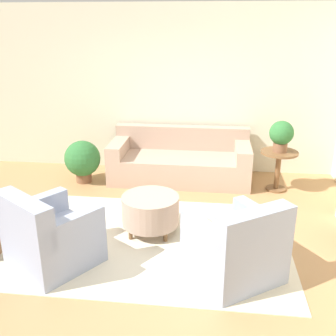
% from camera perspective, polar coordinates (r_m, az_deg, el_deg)
% --- Properties ---
extents(ground_plane, '(16.00, 16.00, 0.00)m').
position_cam_1_polar(ground_plane, '(4.85, -2.57, -10.54)').
color(ground_plane, '#AD7F51').
extents(wall_back, '(9.12, 0.12, 2.80)m').
position_cam_1_polar(wall_back, '(6.85, 0.81, 11.22)').
color(wall_back, beige).
rests_on(wall_back, ground_plane).
extents(rug, '(3.30, 2.28, 0.01)m').
position_cam_1_polar(rug, '(4.85, -2.57, -10.49)').
color(rug, beige).
rests_on(rug, ground_plane).
extents(couch, '(2.28, 0.96, 0.83)m').
position_cam_1_polar(couch, '(6.57, 1.77, 0.91)').
color(couch, tan).
rests_on(couch, ground_plane).
extents(armchair_left, '(1.12, 1.12, 0.86)m').
position_cam_1_polar(armchair_left, '(4.44, -16.83, -9.56)').
color(armchair_left, '#8E99B2').
rests_on(armchair_left, rug).
extents(armchair_right, '(1.12, 1.12, 0.86)m').
position_cam_1_polar(armchair_right, '(4.12, 9.96, -11.48)').
color(armchair_right, '#8E99B2').
rests_on(armchair_right, rug).
extents(ottoman_table, '(0.71, 0.71, 0.48)m').
position_cam_1_polar(ottoman_table, '(4.90, -2.56, -6.10)').
color(ottoman_table, tan).
rests_on(ottoman_table, rug).
extents(side_table, '(0.57, 0.57, 0.63)m').
position_cam_1_polar(side_table, '(6.31, 15.72, 0.61)').
color(side_table, brown).
rests_on(side_table, ground_plane).
extents(potted_plant_on_side_table, '(0.36, 0.36, 0.48)m').
position_cam_1_polar(potted_plant_on_side_table, '(6.18, 16.13, 4.69)').
color(potted_plant_on_side_table, brown).
rests_on(potted_plant_on_side_table, side_table).
extents(potted_plant_floor, '(0.58, 0.58, 0.70)m').
position_cam_1_polar(potted_plant_floor, '(6.56, -12.30, 1.24)').
color(potted_plant_floor, brown).
rests_on(potted_plant_floor, ground_plane).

